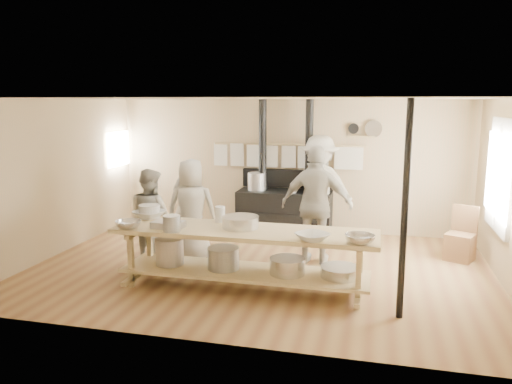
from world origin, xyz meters
TOP-DOWN VIEW (x-y plane):
  - ground at (0.00, 0.00)m, footprint 7.00×7.00m
  - room_shell at (0.00, 0.00)m, footprint 7.00×7.00m
  - window_right at (3.47, 0.60)m, footprint 0.09×1.50m
  - left_opening at (-3.45, 2.00)m, footprint 0.00×0.90m
  - stove at (-0.01, 2.12)m, footprint 1.90×0.75m
  - towel_rail at (-0.00, 2.40)m, footprint 3.00×0.04m
  - back_wall_shelf at (1.46, 2.43)m, footprint 0.63×0.14m
  - prep_table at (-0.01, -0.90)m, footprint 3.60×0.90m
  - support_post at (2.05, -1.35)m, footprint 0.08×0.08m
  - cook_far_left at (-1.59, 1.06)m, footprint 0.60×0.44m
  - cook_left at (-1.73, -0.17)m, footprint 0.92×0.84m
  - cook_center at (-1.17, 0.16)m, footprint 0.91×0.69m
  - cook_right at (0.81, 0.47)m, footprint 1.12×0.50m
  - cook_by_window at (0.68, 1.95)m, footprint 1.28×0.76m
  - chair at (3.09, 1.18)m, footprint 0.55×0.55m
  - bowl_white_a at (-1.55, -0.57)m, footprint 0.55×0.55m
  - bowl_steel_a at (-1.55, -1.23)m, footprint 0.48×0.48m
  - bowl_white_b at (0.97, -1.23)m, footprint 0.55×0.55m
  - bowl_steel_b at (1.55, -1.23)m, footprint 0.48×0.48m
  - roasting_pan at (-1.03, -1.07)m, footprint 0.45×0.33m
  - mixing_bowl_large at (-0.07, -0.83)m, footprint 0.58×0.58m
  - bucket_galv at (-0.91, -1.23)m, footprint 0.28×0.28m
  - deep_bowl_enamel at (-1.55, -0.57)m, footprint 0.35×0.35m
  - pitcher at (-0.45, -0.57)m, footprint 0.16×0.16m

SIDE VIEW (x-z plane):
  - ground at x=0.00m, z-range 0.00..0.00m
  - chair at x=3.09m, z-range -0.18..0.71m
  - prep_table at x=-0.01m, z-range 0.10..0.95m
  - stove at x=-0.01m, z-range -0.78..1.82m
  - cook_far_left at x=-1.59m, z-range 0.00..1.51m
  - cook_left at x=-1.73m, z-range 0.00..1.53m
  - cook_center at x=-1.17m, z-range 0.00..1.66m
  - roasting_pan at x=-1.03m, z-range 0.85..0.94m
  - bowl_white_b at x=0.97m, z-range 0.85..0.95m
  - bowl_white_a at x=-1.55m, z-range 0.85..0.96m
  - bowl_steel_a at x=-1.55m, z-range 0.85..0.96m
  - bowl_steel_b at x=1.55m, z-range 0.85..0.96m
  - mixing_bowl_large at x=-0.07m, z-range 0.85..1.01m
  - cook_right at x=0.81m, z-range 0.00..1.89m
  - deep_bowl_enamel at x=-1.55m, z-range 0.85..1.04m
  - bucket_galv at x=-0.91m, z-range 0.85..1.07m
  - pitcher at x=-0.45m, z-range 0.85..1.08m
  - cook_by_window at x=0.68m, z-range 0.00..1.95m
  - support_post at x=2.05m, z-range 0.00..2.60m
  - window_right at x=3.47m, z-range 0.67..2.33m
  - towel_rail at x=0.00m, z-range 1.31..1.78m
  - left_opening at x=-3.45m, z-range 1.15..2.05m
  - room_shell at x=0.00m, z-range -1.88..5.12m
  - back_wall_shelf at x=1.46m, z-range 1.84..2.17m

